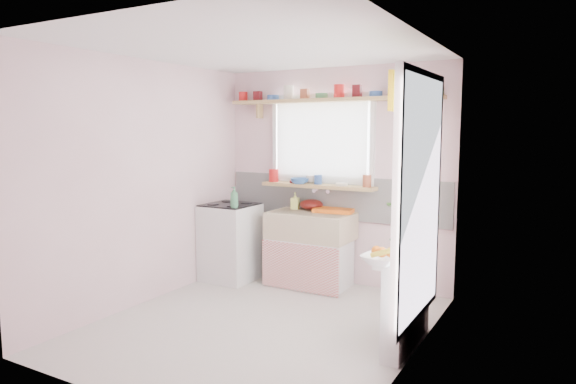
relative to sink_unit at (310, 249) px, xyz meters
The scene contains 19 objects.
room 1.31m from the sink_unit, 28.17° to the right, with size 3.20×3.20×3.20m.
sink_unit is the anchor object (origin of this frame).
cooker 0.98m from the sink_unit, 165.62° to the right, with size 0.58×0.58×0.93m.
radiator_ledge 1.82m from the sink_unit, 37.05° to the right, with size 0.22×0.95×0.78m.
windowsill 0.73m from the sink_unit, 90.00° to the left, with size 1.40×0.22×0.04m, color tan.
pine_shelf 1.70m from the sink_unit, 49.64° to the left, with size 2.52×0.24×0.04m, color tan.
shelf_crockery 1.77m from the sink_unit, 58.75° to the left, with size 2.47×0.11×0.12m.
sill_crockery 0.81m from the sink_unit, 90.00° to the left, with size 1.35×0.11×0.12m.
dish_tray 0.53m from the sink_unit, 44.82° to the left, with size 0.45×0.34×0.04m, color orange.
colander 0.53m from the sink_unit, 114.84° to the left, with size 0.28×0.28×0.12m, color #51100D.
jade_plant 1.63m from the sink_unit, 27.02° to the right, with size 0.43×0.37×0.48m, color #3B6A2A.
fruit_bowl 2.06m from the sink_unit, 47.68° to the right, with size 0.30×0.30×0.07m, color silver.
herb_pot 2.15m from the sink_unit, 45.26° to the right, with size 0.12×0.08×0.24m, color #275D25.
soap_bottle_sink 0.61m from the sink_unit, 151.42° to the left, with size 0.09×0.09×0.20m, color #D0D960.
sill_cup 0.82m from the sink_unit, 115.03° to the left, with size 0.12×0.12×0.09m, color white.
sill_bowl 0.80m from the sink_unit, 149.14° to the left, with size 0.21×0.21×0.07m, color #3362A8.
shelf_vase 2.02m from the sink_unit, 14.30° to the left, with size 0.14×0.14×0.14m, color #B46937.
cooker_bottle 1.05m from the sink_unit, 147.59° to the right, with size 0.09×0.09×0.24m, color #43875B.
fruit 2.07m from the sink_unit, 47.44° to the right, with size 0.20×0.14×0.10m.
Camera 1 is at (2.45, -3.86, 1.79)m, focal length 32.00 mm.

